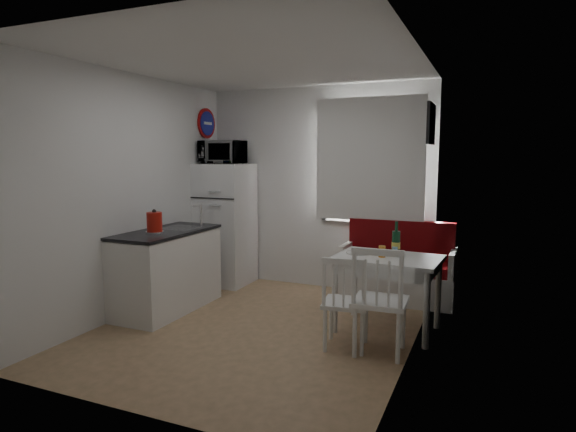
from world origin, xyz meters
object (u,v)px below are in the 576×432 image
wine_bottle (396,238)px  kitchen_counter (168,270)px  kettle (154,222)px  dining_table (388,265)px  chair_left (344,293)px  bench (397,275)px  microwave (222,152)px  fridge (225,224)px  chair_right (378,290)px

wine_bottle → kitchen_counter: bearing=-170.5°
kettle → wine_bottle: (2.40, 0.67, -0.11)m
dining_table → chair_left: bearing=-106.9°
kitchen_counter → chair_left: kitchen_counter is taller
kettle → bench: bearing=35.6°
microwave → kitchen_counter: bearing=-90.9°
chair_left → fridge: bearing=135.5°
bench → dining_table: bearing=-85.1°
kitchen_counter → fridge: fridge is taller
chair_left → microwave: bearing=136.4°
bench → dining_table: (0.09, -1.05, 0.35)m
bench → kitchen_counter: bearing=-149.6°
kitchen_counter → dining_table: (2.39, 0.31, 0.21)m
dining_table → chair_right: chair_right is taller
dining_table → chair_left: chair_left is taller
fridge → microwave: 0.96m
dining_table → wine_bottle: size_ratio=3.08×
bench → fridge: 2.34m
bench → kettle: size_ratio=5.19×
chair_right → chair_left: bearing=174.9°
dining_table → bench: bearing=98.8°
dining_table → wine_bottle: bearing=65.2°
microwave → kettle: microwave is taller
kitchen_counter → wine_bottle: bearing=9.5°
chair_right → microwave: size_ratio=0.94×
kitchen_counter → fridge: size_ratio=0.82×
chair_right → microwave: microwave is taller
chair_left → microwave: (-2.13, 1.54, 1.24)m
fridge → microwave: microwave is taller
fridge → kettle: 1.52m
fridge → wine_bottle: fridge is taller
bench → chair_right: size_ratio=2.55×
dining_table → microwave: microwave is taller
chair_left → chair_right: 0.31m
wine_bottle → chair_left: bearing=-111.9°
dining_table → microwave: 2.76m
kitchen_counter → wine_bottle: kitchen_counter is taller
chair_right → kettle: size_ratio=2.03×
microwave → wine_bottle: microwave is taller
bench → kettle: kettle is taller
chair_left → bench: bearing=76.9°
chair_left → dining_table: bearing=61.5°
chair_right → wine_bottle: bearing=87.1°
dining_table → fridge: bearing=162.4°
dining_table → chair_right: bearing=-81.4°
kitchen_counter → kettle: bearing=-79.2°
bench → kettle: bearing=-144.4°
chair_left → microwave: microwave is taller
microwave → wine_bottle: bearing=-17.9°
kettle → wine_bottle: size_ratio=0.75×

